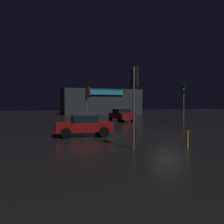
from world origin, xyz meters
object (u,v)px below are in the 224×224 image
object	(u,v)px
store_building	(101,102)
traffic_signal_opposite	(87,99)
traffic_signal_cross_right	(184,94)
car_far	(121,115)
traffic_signal_cross_left	(135,86)
car_near	(84,125)

from	to	relation	value
store_building	traffic_signal_opposite	size ratio (longest dim) A/B	4.33
traffic_signal_cross_right	car_far	size ratio (longest dim) A/B	1.07
car_far	traffic_signal_cross_right	bearing A→B (deg)	-52.33
traffic_signal_cross_left	car_near	bearing A→B (deg)	104.64
traffic_signal_opposite	car_near	world-z (taller)	traffic_signal_opposite
store_building	car_far	bearing A→B (deg)	-100.22
store_building	traffic_signal_cross_right	size ratio (longest dim) A/B	3.59
store_building	car_near	xyz separation A→B (m)	(-11.13, -31.30, -1.83)
car_far	traffic_signal_cross_left	bearing A→B (deg)	-110.21
store_building	traffic_signal_opposite	distance (m)	28.44
traffic_signal_opposite	traffic_signal_cross_right	xyz separation A→B (m)	(10.90, 0.80, 0.64)
car_near	car_far	bearing A→B (deg)	56.73
traffic_signal_cross_left	traffic_signal_cross_right	world-z (taller)	traffic_signal_cross_right
traffic_signal_opposite	car_near	distance (m)	5.14
car_near	traffic_signal_opposite	bearing A→B (deg)	72.69
traffic_signal_opposite	traffic_signal_cross_right	bearing A→B (deg)	4.17
traffic_signal_cross_right	car_near	distance (m)	13.67
traffic_signal_opposite	store_building	bearing A→B (deg)	70.05
store_building	car_near	world-z (taller)	store_building
traffic_signal_opposite	traffic_signal_cross_left	size ratio (longest dim) A/B	0.92
traffic_signal_cross_left	traffic_signal_cross_right	bearing A→B (deg)	44.16
traffic_signal_cross_right	store_building	bearing A→B (deg)	92.64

